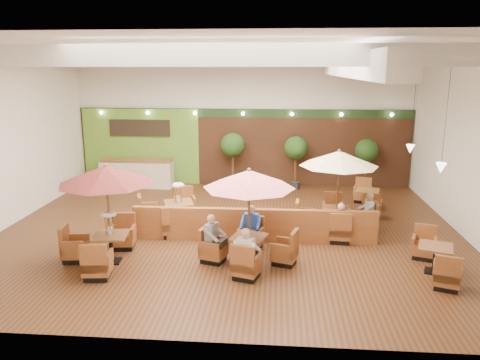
# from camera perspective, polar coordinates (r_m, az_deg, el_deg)

# --- Properties ---
(room) EXTENTS (14.04, 14.00, 5.52)m
(room) POSITION_cam_1_polar(r_m,az_deg,el_deg) (14.89, 0.02, 8.64)
(room) COLOR #381E0F
(room) RESTS_ON ground
(service_counter) EXTENTS (3.00, 0.75, 1.18)m
(service_counter) POSITION_cam_1_polar(r_m,az_deg,el_deg) (20.04, -12.43, 0.80)
(service_counter) COLOR beige
(service_counter) RESTS_ON ground
(booth_divider) EXTENTS (7.05, 0.25, 0.98)m
(booth_divider) POSITION_cam_1_polar(r_m,az_deg,el_deg) (13.53, 1.67, -5.51)
(booth_divider) COLOR brown
(booth_divider) RESTS_ON ground
(table_0) EXTENTS (2.50, 2.60, 2.61)m
(table_0) POSITION_cam_1_polar(r_m,az_deg,el_deg) (12.18, -16.15, -1.49)
(table_0) COLOR brown
(table_0) RESTS_ON ground
(table_1) EXTENTS (2.57, 2.57, 2.51)m
(table_1) POSITION_cam_1_polar(r_m,az_deg,el_deg) (11.69, 1.10, -2.30)
(table_1) COLOR brown
(table_1) RESTS_ON ground
(table_2) EXTENTS (2.52, 2.52, 2.56)m
(table_2) POSITION_cam_1_polar(r_m,az_deg,el_deg) (14.31, 11.88, 0.51)
(table_2) COLOR brown
(table_2) RESTS_ON ground
(table_3) EXTENTS (1.93, 2.76, 1.55)m
(table_3) POSITION_cam_1_polar(r_m,az_deg,el_deg) (15.03, -8.44, -3.82)
(table_3) COLOR brown
(table_3) RESTS_ON ground
(table_4) EXTENTS (0.99, 2.47, 0.87)m
(table_4) POSITION_cam_1_polar(r_m,az_deg,el_deg) (12.55, 22.62, -8.94)
(table_4) COLOR brown
(table_4) RESTS_ON ground
(table_5) EXTENTS (0.99, 2.51, 0.90)m
(table_5) POSITION_cam_1_polar(r_m,az_deg,el_deg) (17.14, 15.18, -2.36)
(table_5) COLOR brown
(table_5) RESTS_ON ground
(topiary_0) EXTENTS (0.99, 0.99, 2.30)m
(topiary_0) POSITION_cam_1_polar(r_m,az_deg,el_deg) (19.23, -0.90, 4.02)
(topiary_0) COLOR black
(topiary_0) RESTS_ON ground
(topiary_1) EXTENTS (0.94, 0.94, 2.19)m
(topiary_1) POSITION_cam_1_polar(r_m,az_deg,el_deg) (19.17, 6.82, 3.66)
(topiary_1) COLOR black
(topiary_1) RESTS_ON ground
(topiary_2) EXTENTS (0.91, 0.91, 2.11)m
(topiary_2) POSITION_cam_1_polar(r_m,az_deg,el_deg) (19.50, 15.17, 3.26)
(topiary_2) COLOR black
(topiary_2) RESTS_ON ground
(diner_0) EXTENTS (0.45, 0.41, 0.82)m
(diner_0) POSITION_cam_1_polar(r_m,az_deg,el_deg) (11.14, 0.78, -8.30)
(diner_0) COLOR silver
(diner_0) RESTS_ON ground
(diner_1) EXTENTS (0.41, 0.35, 0.79)m
(diner_1) POSITION_cam_1_polar(r_m,az_deg,el_deg) (12.85, 1.33, -5.30)
(diner_1) COLOR blue
(diner_1) RESTS_ON ground
(diner_2) EXTENTS (0.41, 0.45, 0.81)m
(diner_2) POSITION_cam_1_polar(r_m,az_deg,el_deg) (12.08, -3.28, -6.55)
(diner_2) COLOR gray
(diner_2) RESTS_ON ground
(diner_3) EXTENTS (0.36, 0.29, 0.72)m
(diner_3) POSITION_cam_1_polar(r_m,az_deg,el_deg) (13.68, 12.14, -4.54)
(diner_3) COLOR blue
(diner_3) RESTS_ON ground
(diner_4) EXTENTS (0.30, 0.38, 0.78)m
(diner_4) POSITION_cam_1_polar(r_m,az_deg,el_deg) (14.71, 15.30, -3.35)
(diner_4) COLOR silver
(diner_4) RESTS_ON ground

